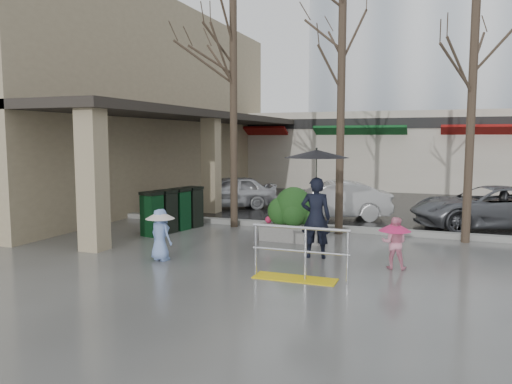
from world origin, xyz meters
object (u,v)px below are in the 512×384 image
Objects in this scene: child_blue at (160,230)px; car_a at (228,192)px; car_b at (331,200)px; woman at (316,191)px; news_boxes at (173,210)px; child_pink at (394,239)px; tree_mideast at (474,50)px; handrail at (298,260)px; tree_midwest at (342,43)px; car_c at (489,207)px; tree_west at (233,56)px; planter at (294,215)px.

car_a reaches higher than child_blue.
child_blue is at bearing -39.18° from car_b.
woman is 1.11× the size of news_boxes.
woman is at bearing -12.02° from child_pink.
tree_mideast is 2.62× the size of woman.
news_boxes reaches higher than handrail.
car_c is at bearing 31.78° from tree_midwest.
car_a is at bearing 108.15° from news_boxes.
car_b reaches higher than news_boxes.
news_boxes is at bearing -137.14° from tree_west.
news_boxes is 0.61× the size of car_a.
child_pink is 6.69m from news_boxes.
tree_west is at bearing -180.00° from tree_midwest.
car_c is at bearing -136.29° from woman.
woman is 6.82m from car_c.
tree_west reaches higher than car_c.
child_pink is at bearing -33.60° from tree_west.
tree_mideast is 5.59m from child_pink.
tree_midwest is 1.08× the size of tree_mideast.
woman is at bearing -56.11° from car_c.
planter is (2.26, -1.31, -4.41)m from tree_west.
car_a is at bearing 144.02° from tree_midwest.
tree_west is 6.00m from car_a.
woman is at bearing -137.53° from tree_mideast.
planter is (2.15, 3.10, -0.01)m from child_blue.
handrail is at bearing -123.19° from tree_mideast.
tree_midwest is 7.68m from car_a.
tree_west is 8.85m from car_c.
planter is at bearing -125.70° from tree_midwest.
car_a is (-6.77, 6.93, 0.01)m from child_pink.
child_blue is (-3.25, 0.39, 0.31)m from handrail.
tree_west reaches higher than news_boxes.
car_a is (-5.13, 8.41, 0.25)m from handrail.
child_blue reaches higher than child_pink.
car_a and car_c have the same top height.
handrail is 0.29× the size of tree_mideast.
car_b reaches higher than child_blue.
car_c is (2.23, 5.82, 0.01)m from child_pink.
child_pink is 0.29× the size of car_a.
news_boxes is (-4.62, 1.70, -0.89)m from woman.
woman is 1.49× the size of planter.
child_pink is 0.24× the size of car_c.
woman reaches higher than news_boxes.
tree_west is at bearing -70.23° from child_blue.
car_b is at bearing -90.68° from child_blue.
car_a is at bearing -125.84° from car_b.
car_b and car_c have the same top height.
handrail is 0.28× the size of tree_west.
car_c is (4.97, 3.80, -0.05)m from planter.
tree_west is 6.50m from tree_mideast.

